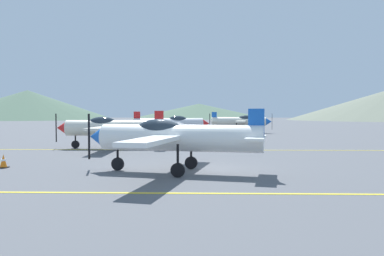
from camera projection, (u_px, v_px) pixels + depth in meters
name	position (u px, v px, depth m)	size (l,w,h in m)	color
ground_plane	(186.00, 169.00, 15.76)	(400.00, 400.00, 0.00)	#54565B
apron_line_near	(179.00, 193.00, 10.98)	(80.00, 0.16, 0.01)	yellow
apron_line_far	(192.00, 150.00, 24.02)	(80.00, 0.16, 0.01)	yellow
airplane_near	(173.00, 137.00, 14.81)	(7.43, 8.47, 2.54)	white
airplane_mid	(111.00, 127.00, 25.06)	(7.33, 8.45, 2.54)	silver
airplane_far	(172.00, 123.00, 35.34)	(7.42, 8.48, 2.54)	silver
airplane_back	(241.00, 121.00, 45.10)	(7.41, 8.49, 2.54)	silver
traffic_cone_front	(3.00, 161.00, 16.12)	(0.36, 0.36, 0.59)	black
hill_left	(28.00, 105.00, 148.28)	(67.31, 67.31, 11.65)	#4C6651
hill_centerleft	(199.00, 111.00, 173.17)	(63.48, 63.48, 6.92)	#4C6651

